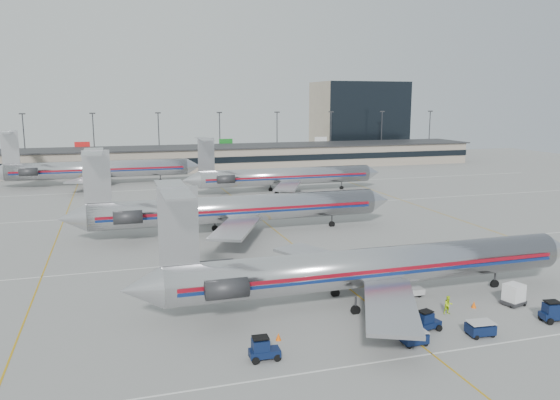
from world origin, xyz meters
name	(u,v)px	position (x,y,z in m)	size (l,w,h in m)	color
ground	(337,279)	(0.00, 0.00, 0.00)	(260.00, 260.00, 0.00)	gray
apron_markings	(305,254)	(0.00, 10.00, 0.01)	(160.00, 0.15, 0.02)	silver
terminal	(197,158)	(0.00, 97.97, 3.16)	(162.00, 17.00, 6.25)	gray
light_mast_row	(190,135)	(0.00, 112.00, 8.58)	(163.60, 0.40, 15.28)	#38383D
distant_building	(358,118)	(62.00, 128.00, 12.50)	(30.00, 20.00, 25.00)	tan
jet_foreground	(365,267)	(-0.22, -6.91, 3.44)	(45.27, 26.66, 11.85)	silver
jet_second_row	(232,209)	(-6.37, 23.01, 3.61)	(47.53, 27.99, 12.44)	silver
jet_third_row	(282,176)	(10.97, 54.78, 3.36)	(42.31, 26.03, 11.57)	silver
jet_back_row	(95,169)	(-26.04, 76.02, 3.60)	(45.39, 27.92, 12.41)	silver
tug_left	(263,349)	(-12.32, -15.27, 0.83)	(2.28, 1.21, 1.82)	#0A1638
tug_center	(427,321)	(1.92, -14.17, 0.78)	(2.28, 1.49, 1.71)	#0A1638
tug_right	(553,312)	(13.18, -15.76, 0.85)	(2.43, 1.44, 1.86)	#0A1638
cart_inner	(414,337)	(-0.44, -16.20, 0.58)	(1.94, 1.33, 1.09)	#0A1638
cart_outer	(480,328)	(5.47, -16.34, 0.63)	(2.18, 1.58, 1.18)	#0A1638
uld_container	(514,294)	(12.70, -11.51, 1.01)	(2.22, 1.99, 1.99)	#2D2D30
belt_loader	(403,290)	(4.06, -6.60, 0.68)	(4.85, 1.65, 2.55)	#A7A7A7
ramp_worker_near	(411,304)	(2.49, -10.78, 0.92)	(0.67, 0.44, 1.85)	#A4D614
ramp_worker_far	(448,305)	(5.64, -11.64, 0.83)	(0.81, 0.63, 1.66)	#C4EF16
cone_right	(474,304)	(8.77, -11.07, 0.31)	(0.46, 0.46, 0.63)	#F85A08
cone_left	(278,337)	(-10.27, -12.41, 0.30)	(0.44, 0.44, 0.60)	#F85A08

